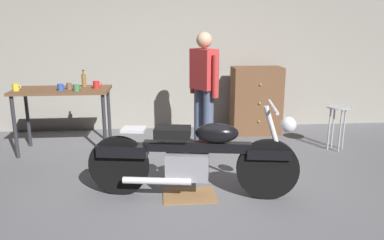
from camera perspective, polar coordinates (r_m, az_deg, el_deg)
The scene contains 14 objects.
ground_plane at distance 4.06m, azimuth 1.30°, elevation -11.39°, with size 12.00×12.00×0.00m, color slate.
back_wall at distance 6.45m, azimuth -1.49°, elevation 12.42°, with size 8.00×0.12×3.10m, color gray.
workbench at distance 5.52m, azimuth -19.15°, elevation 3.37°, with size 1.30×0.64×0.90m.
motorcycle at distance 3.86m, azimuth 0.28°, elevation -5.50°, with size 2.17×0.67×1.00m.
person_standing at distance 5.30m, azimuth 1.82°, elevation 5.23°, with size 0.39×0.49×1.67m.
shop_stool at distance 5.71m, azimuth 21.34°, elevation 0.55°, with size 0.32×0.32×0.64m.
wooden_dresser at distance 6.26m, azimuth 9.74°, elevation 2.95°, with size 0.80×0.47×1.10m.
drip_tray at distance 4.04m, azimuth -0.36°, elevation -11.43°, with size 0.56×0.40×0.01m, color olive.
mug_blue_enamel at distance 5.35m, azimuth -19.42°, elevation 4.74°, with size 0.11×0.08×0.09m.
mug_yellow_tall at distance 5.55m, azimuth -25.30°, elevation 4.55°, with size 0.12×0.08×0.10m.
mug_red_diner at distance 5.38m, azimuth -14.38°, elevation 5.24°, with size 0.12×0.09×0.10m.
mug_brown_stoneware at distance 5.43m, azimuth -18.20°, elevation 4.94°, with size 0.10×0.07×0.09m.
mug_green_speckled at distance 5.25m, azimuth -17.20°, elevation 4.73°, with size 0.11×0.08×0.09m.
bottle at distance 5.59m, azimuth -16.17°, elevation 5.89°, with size 0.06×0.06×0.24m.
Camera 1 is at (-0.42, -3.63, 1.75)m, focal length 34.97 mm.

